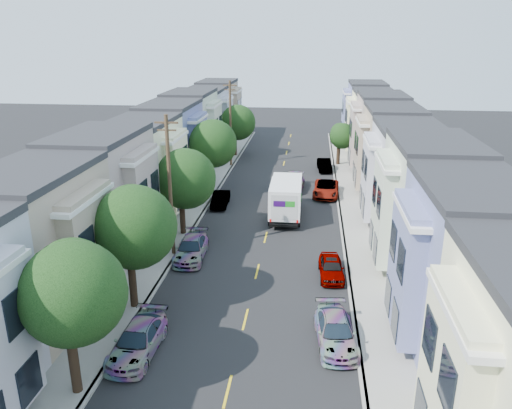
{
  "coord_description": "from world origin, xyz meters",
  "views": [
    {
      "loc": [
        3.33,
        -30.12,
        15.11
      ],
      "look_at": [
        -0.93,
        7.52,
        2.2
      ],
      "focal_mm": 35.0,
      "sensor_mm": 36.0,
      "label": 1
    }
  ],
  "objects_px": {
    "tree_a": "(71,294)",
    "parked_right_c": "(326,189)",
    "utility_pole_near": "(170,187)",
    "parked_right_a": "(335,332)",
    "parked_right_b": "(331,268)",
    "tree_b": "(133,227)",
    "parked_left_b": "(138,341)",
    "utility_pole_far": "(230,124)",
    "parked_left_c": "(191,249)",
    "parked_left_d": "(220,199)",
    "tree_far_r": "(342,136)",
    "tree_e": "(237,123)",
    "lead_sedan": "(294,183)",
    "parked_right_d": "(324,165)",
    "tree_d": "(212,144)",
    "fedex_truck": "(286,197)",
    "tree_c": "(184,179)"
  },
  "relations": [
    {
      "from": "tree_a",
      "to": "parked_right_c",
      "type": "bearing_deg",
      "value": 69.64
    },
    {
      "from": "tree_b",
      "to": "parked_left_c",
      "type": "relative_size",
      "value": 1.54
    },
    {
      "from": "tree_e",
      "to": "tree_far_r",
      "type": "xyz_separation_m",
      "value": [
        13.2,
        -3.33,
        -0.84
      ]
    },
    {
      "from": "tree_a",
      "to": "parked_left_d",
      "type": "distance_m",
      "value": 26.37
    },
    {
      "from": "utility_pole_far",
      "to": "parked_right_c",
      "type": "height_order",
      "value": "utility_pole_far"
    },
    {
      "from": "utility_pole_far",
      "to": "lead_sedan",
      "type": "height_order",
      "value": "utility_pole_far"
    },
    {
      "from": "tree_b",
      "to": "parked_left_b",
      "type": "bearing_deg",
      "value": -71.67
    },
    {
      "from": "parked_right_a",
      "to": "parked_right_b",
      "type": "xyz_separation_m",
      "value": [
        0.0,
        7.55,
        -0.03
      ]
    },
    {
      "from": "utility_pole_far",
      "to": "lead_sedan",
      "type": "distance_m",
      "value": 12.76
    },
    {
      "from": "tree_a",
      "to": "tree_far_r",
      "type": "xyz_separation_m",
      "value": [
        13.2,
        42.82,
        -1.42
      ]
    },
    {
      "from": "utility_pole_far",
      "to": "parked_right_b",
      "type": "height_order",
      "value": "utility_pole_far"
    },
    {
      "from": "parked_right_d",
      "to": "tree_a",
      "type": "bearing_deg",
      "value": -110.68
    },
    {
      "from": "tree_a",
      "to": "parked_right_c",
      "type": "height_order",
      "value": "tree_a"
    },
    {
      "from": "parked_right_c",
      "to": "utility_pole_far",
      "type": "bearing_deg",
      "value": 140.14
    },
    {
      "from": "tree_a",
      "to": "utility_pole_near",
      "type": "relative_size",
      "value": 0.72
    },
    {
      "from": "parked_left_d",
      "to": "parked_right_c",
      "type": "height_order",
      "value": "parked_right_c"
    },
    {
      "from": "tree_c",
      "to": "parked_left_b",
      "type": "xyz_separation_m",
      "value": [
        1.4,
        -15.59,
        -3.9
      ]
    },
    {
      "from": "utility_pole_far",
      "to": "fedex_truck",
      "type": "distance_m",
      "value": 18.99
    },
    {
      "from": "tree_e",
      "to": "lead_sedan",
      "type": "relative_size",
      "value": 1.44
    },
    {
      "from": "utility_pole_far",
      "to": "parked_left_c",
      "type": "distance_m",
      "value": 26.76
    },
    {
      "from": "utility_pole_near",
      "to": "parked_right_d",
      "type": "xyz_separation_m",
      "value": [
        11.2,
        25.02,
        -4.48
      ]
    },
    {
      "from": "parked_left_c",
      "to": "parked_left_d",
      "type": "bearing_deg",
      "value": 87.07
    },
    {
      "from": "tree_c",
      "to": "utility_pole_near",
      "type": "relative_size",
      "value": 0.7
    },
    {
      "from": "parked_left_c",
      "to": "parked_right_c",
      "type": "xyz_separation_m",
      "value": [
        9.8,
        15.71,
        0.0
      ]
    },
    {
      "from": "tree_c",
      "to": "lead_sedan",
      "type": "distance_m",
      "value": 15.87
    },
    {
      "from": "tree_c",
      "to": "tree_far_r",
      "type": "distance_m",
      "value": 27.46
    },
    {
      "from": "fedex_truck",
      "to": "lead_sedan",
      "type": "distance_m",
      "value": 8.25
    },
    {
      "from": "tree_e",
      "to": "parked_right_a",
      "type": "xyz_separation_m",
      "value": [
        11.2,
        -41.06,
        -3.72
      ]
    },
    {
      "from": "parked_right_a",
      "to": "parked_right_b",
      "type": "relative_size",
      "value": 1.13
    },
    {
      "from": "utility_pole_near",
      "to": "fedex_truck",
      "type": "xyz_separation_m",
      "value": [
        7.59,
        8.91,
        -3.32
      ]
    },
    {
      "from": "tree_far_r",
      "to": "parked_right_a",
      "type": "distance_m",
      "value": 37.89
    },
    {
      "from": "tree_e",
      "to": "parked_left_b",
      "type": "relative_size",
      "value": 1.42
    },
    {
      "from": "tree_d",
      "to": "parked_right_d",
      "type": "distance_m",
      "value": 15.76
    },
    {
      "from": "tree_e",
      "to": "parked_left_d",
      "type": "distance_m",
      "value": 20.57
    },
    {
      "from": "parked_left_d",
      "to": "lead_sedan",
      "type": "bearing_deg",
      "value": 39.94
    },
    {
      "from": "tree_c",
      "to": "parked_left_d",
      "type": "height_order",
      "value": "tree_c"
    },
    {
      "from": "fedex_truck",
      "to": "lead_sedan",
      "type": "bearing_deg",
      "value": 86.83
    },
    {
      "from": "parked_left_b",
      "to": "parked_left_d",
      "type": "relative_size",
      "value": 1.21
    },
    {
      "from": "tree_d",
      "to": "utility_pole_far",
      "type": "height_order",
      "value": "utility_pole_far"
    },
    {
      "from": "tree_e",
      "to": "parked_right_c",
      "type": "relative_size",
      "value": 1.29
    },
    {
      "from": "fedex_truck",
      "to": "parked_right_b",
      "type": "height_order",
      "value": "fedex_truck"
    },
    {
      "from": "parked_right_a",
      "to": "parked_right_c",
      "type": "relative_size",
      "value": 0.88
    },
    {
      "from": "parked_left_c",
      "to": "utility_pole_near",
      "type": "bearing_deg",
      "value": 162.83
    },
    {
      "from": "tree_a",
      "to": "tree_d",
      "type": "height_order",
      "value": "tree_d"
    },
    {
      "from": "utility_pole_near",
      "to": "tree_a",
      "type": "bearing_deg",
      "value": -90.01
    },
    {
      "from": "tree_b",
      "to": "tree_e",
      "type": "height_order",
      "value": "tree_b"
    },
    {
      "from": "parked_left_b",
      "to": "parked_right_d",
      "type": "xyz_separation_m",
      "value": [
        9.8,
        36.7,
        -0.04
      ]
    },
    {
      "from": "tree_b",
      "to": "tree_e",
      "type": "distance_m",
      "value": 38.76
    },
    {
      "from": "tree_b",
      "to": "utility_pole_far",
      "type": "xyz_separation_m",
      "value": [
        0.0,
        33.44,
        0.11
      ]
    },
    {
      "from": "tree_b",
      "to": "tree_a",
      "type": "bearing_deg",
      "value": -90.0
    }
  ]
}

